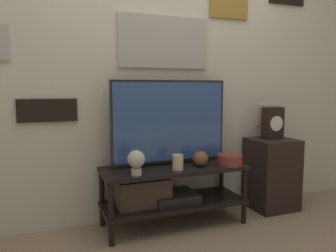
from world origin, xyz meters
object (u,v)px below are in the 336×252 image
vase_wide_bowl (230,160)px  candle_jar (178,162)px  decorative_bust (136,161)px  vase_round_glass (200,159)px  television (169,122)px  mantel_clock (273,123)px

vase_wide_bowl → candle_jar: size_ratio=1.68×
vase_wide_bowl → decorative_bust: decorative_bust is taller
vase_round_glass → decorative_bust: (-0.56, -0.08, 0.05)m
vase_round_glass → vase_wide_bowl: (0.24, -0.05, -0.02)m
television → vase_wide_bowl: television is taller
decorative_bust → mantel_clock: (1.35, 0.20, 0.20)m
decorative_bust → mantel_clock: 1.38m
television → vase_wide_bowl: size_ratio=4.77×
decorative_bust → candle_jar: bearing=5.0°
television → vase_round_glass: 0.39m
decorative_bust → television: bearing=33.8°
television → candle_jar: 0.36m
decorative_bust → vase_round_glass: bearing=8.4°
candle_jar → decorative_bust: (-0.34, -0.03, 0.05)m
mantel_clock → decorative_bust: bearing=-171.8°
vase_round_glass → mantel_clock: 0.84m
vase_wide_bowl → mantel_clock: mantel_clock is taller
television → decorative_bust: bearing=-146.2°
television → vase_wide_bowl: 0.59m
vase_round_glass → television: bearing=144.9°
mantel_clock → vase_wide_bowl: bearing=-163.1°
candle_jar → television: bearing=88.0°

